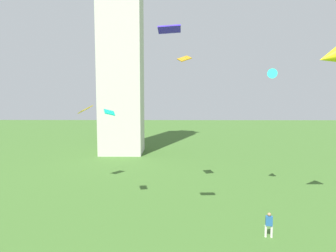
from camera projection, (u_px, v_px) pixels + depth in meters
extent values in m
cube|color=beige|center=(121.00, 28.00, 48.46)|extent=(6.76, 6.76, 40.67)
cylinder|color=silver|center=(272.00, 232.00, 20.06)|extent=(0.15, 0.15, 0.81)
cylinder|color=silver|center=(266.00, 231.00, 20.14)|extent=(0.15, 0.15, 0.81)
cube|color=#235693|center=(269.00, 221.00, 20.03)|extent=(0.48, 0.33, 0.65)
sphere|color=#A37556|center=(269.00, 214.00, 19.99)|extent=(0.24, 0.24, 0.24)
cube|color=#3319F0|center=(169.00, 29.00, 18.27)|extent=(1.41, 0.97, 0.38)
cube|color=#B87E10|center=(184.00, 59.00, 27.37)|extent=(1.33, 1.55, 0.76)
cone|color=#2CF0E0|center=(272.00, 74.00, 27.22)|extent=(1.21, 1.46, 0.92)
cone|color=yellow|center=(330.00, 57.00, 22.69)|extent=(2.44, 1.84, 1.81)
cube|color=#B7921C|center=(85.00, 110.00, 30.93)|extent=(1.51, 1.70, 0.89)
cube|color=#05B48E|center=(109.00, 112.00, 24.64)|extent=(1.11, 1.41, 0.54)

